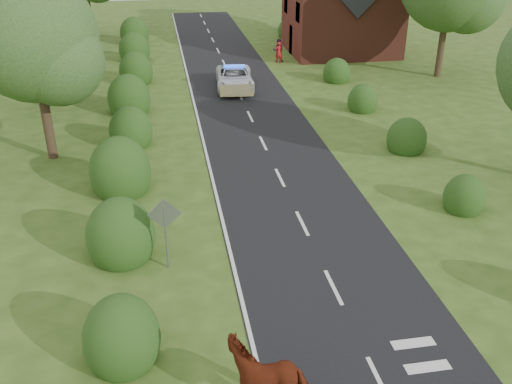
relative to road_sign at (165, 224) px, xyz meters
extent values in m
plane|color=#355119|center=(5.00, -2.00, -1.65)|extent=(120.00, 120.00, 0.00)
cube|color=black|center=(5.00, 13.00, -1.64)|extent=(6.00, 70.00, 0.02)
cube|color=white|center=(5.00, -6.00, -1.63)|extent=(0.12, 1.80, 0.01)
cube|color=white|center=(5.00, -2.00, -1.63)|extent=(0.12, 1.80, 0.01)
cube|color=white|center=(5.00, 2.00, -1.63)|extent=(0.12, 1.80, 0.01)
cube|color=white|center=(5.00, 6.00, -1.63)|extent=(0.12, 1.80, 0.01)
cube|color=white|center=(5.00, 10.00, -1.63)|extent=(0.12, 1.80, 0.01)
cube|color=white|center=(5.00, 14.00, -1.63)|extent=(0.12, 1.80, 0.01)
cube|color=white|center=(5.00, 18.00, -1.63)|extent=(0.12, 1.80, 0.01)
cube|color=white|center=(5.00, 22.00, -1.63)|extent=(0.12, 1.80, 0.01)
cube|color=white|center=(5.00, 26.00, -1.63)|extent=(0.12, 1.80, 0.01)
cube|color=white|center=(5.00, 30.00, -1.63)|extent=(0.12, 1.80, 0.01)
cube|color=white|center=(5.00, 34.00, -1.63)|extent=(0.12, 1.80, 0.01)
cube|color=white|center=(5.00, 38.00, -1.63)|extent=(0.12, 1.80, 0.01)
cube|color=white|center=(5.00, 42.00, -1.63)|extent=(0.12, 1.80, 0.01)
cube|color=white|center=(5.00, 46.00, -1.63)|extent=(0.12, 1.80, 0.01)
cube|color=white|center=(2.10, 13.00, -1.63)|extent=(0.12, 70.00, 0.01)
cube|color=white|center=(6.40, -5.70, -1.63)|extent=(1.20, 0.35, 0.01)
cube|color=white|center=(6.40, -4.80, -1.63)|extent=(1.20, 0.35, 0.01)
ellipsoid|color=#2C4B1A|center=(-1.30, -4.00, -0.99)|extent=(2.00, 2.10, 2.40)
ellipsoid|color=#2C4B1A|center=(-1.50, 1.00, -0.91)|extent=(2.30, 2.41, 2.70)
ellipsoid|color=#2C4B1A|center=(-1.70, 6.00, -0.83)|extent=(2.50, 2.62, 3.00)
ellipsoid|color=#2C4B1A|center=(-1.40, 11.00, -0.97)|extent=(2.10, 2.20, 2.50)
ellipsoid|color=#2C4B1A|center=(-1.60, 16.00, -0.88)|extent=(2.40, 2.52, 2.80)
ellipsoid|color=#2C4B1A|center=(-1.30, 22.00, -0.94)|extent=(2.20, 2.31, 2.60)
ellipsoid|color=#2C4B1A|center=(-1.50, 28.00, -0.91)|extent=(2.30, 2.41, 2.70)
ellipsoid|color=#2C4B1A|center=(-1.60, 34.00, -0.88)|extent=(2.40, 2.52, 2.80)
ellipsoid|color=#2C4B1A|center=(11.40, 2.00, -1.13)|extent=(1.60, 1.68, 1.90)
ellipsoid|color=#2C4B1A|center=(11.60, 8.00, -1.08)|extent=(1.90, 2.00, 2.10)
ellipsoid|color=#2C4B1A|center=(11.50, 14.00, -1.10)|extent=(1.70, 1.78, 2.00)
ellipsoid|color=#2C4B1A|center=(11.80, 20.00, -1.10)|extent=(1.80, 1.89, 2.00)
ellipsoid|color=#2C4B1A|center=(11.60, 34.00, -1.10)|extent=(1.70, 1.78, 2.00)
cylinder|color=#332316|center=(-5.00, 10.00, 0.33)|extent=(0.44, 0.44, 3.96)
sphere|color=#26421A|center=(-5.00, 10.00, 3.93)|extent=(5.60, 5.60, 5.60)
sphere|color=#547E38|center=(-4.02, 9.44, 3.03)|extent=(3.92, 3.92, 3.92)
cylinder|color=#332316|center=(-6.50, 18.00, 0.22)|extent=(0.44, 0.44, 3.74)
sphere|color=#26421A|center=(-6.50, 18.00, 3.62)|extent=(5.60, 5.60, 5.60)
sphere|color=#547E38|center=(-5.52, 17.44, 2.77)|extent=(3.92, 3.92, 3.92)
cylinder|color=#332316|center=(-8.00, 28.00, 0.77)|extent=(0.44, 0.44, 4.84)
cylinder|color=#332316|center=(-5.50, 38.00, 0.44)|extent=(0.44, 0.44, 4.18)
cylinder|color=#332316|center=(19.00, 20.00, 0.55)|extent=(0.44, 0.44, 4.40)
cylinder|color=#332316|center=(14.00, 36.00, 0.33)|extent=(0.44, 0.44, 3.96)
cylinder|color=gray|center=(0.00, 0.00, -0.55)|extent=(0.08, 0.08, 2.20)
cube|color=gray|center=(0.00, 0.00, 0.35)|extent=(1.06, 0.04, 1.06)
cube|color=brown|center=(14.50, 28.00, 1.10)|extent=(8.00, 7.00, 5.50)
imported|color=#582211|center=(2.13, -6.12, -0.85)|extent=(2.45, 1.58, 1.61)
imported|color=silver|center=(4.90, 19.53, -0.97)|extent=(2.64, 5.06, 1.36)
cube|color=yellow|center=(4.70, 17.06, -1.04)|extent=(2.03, 0.22, 0.75)
cube|color=blue|center=(4.90, 19.53, -0.21)|extent=(1.37, 0.39, 0.14)
imported|color=#AF1B1A|center=(9.01, 25.38, -0.87)|extent=(0.64, 0.50, 1.57)
imported|color=#401954|center=(9.05, 25.80, -0.82)|extent=(0.92, 0.79, 1.67)
camera|label=1|loc=(0.17, -15.78, 9.04)|focal=40.00mm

